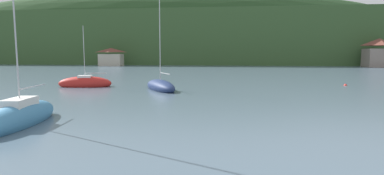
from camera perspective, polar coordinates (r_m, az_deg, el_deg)
name	(u,v)px	position (r m, az deg, el deg)	size (l,w,h in m)	color
wooded_hillside	(178,44)	(132.72, -2.51, 7.97)	(352.00, 55.92, 50.66)	#38562D
shore_building_west	(111,57)	(98.86, -14.71, 5.44)	(7.29, 3.91, 5.48)	#BCB29E
shore_building_westcentral	(378,53)	(102.23, 31.14, 5.45)	(7.17, 6.04, 8.06)	gray
sailboat_mid_0	(21,117)	(20.55, -29.04, -4.73)	(2.60, 7.20, 10.98)	teal
sailboat_far_4	(160,86)	(34.85, -5.84, 0.19)	(5.60, 7.40, 10.77)	navy
sailboat_far_6	(85,83)	(39.84, -19.09, 0.75)	(6.59, 3.23, 7.82)	red
mooring_buoy_mid	(345,85)	(43.69, 26.43, 0.34)	(0.39, 0.39, 0.39)	red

